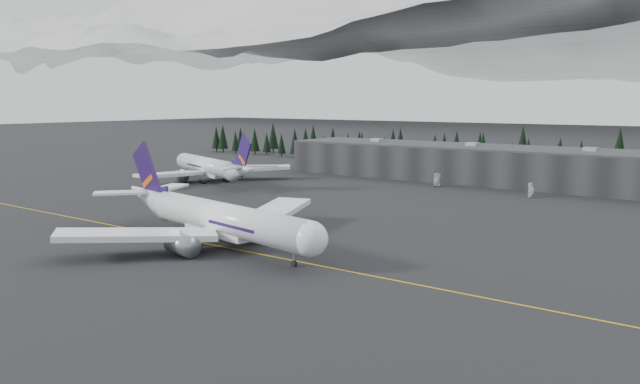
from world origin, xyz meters
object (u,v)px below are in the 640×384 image
Objects in this scene: jet_parked at (213,167)px; gse_vehicle_b at (531,195)px; jet_main at (211,216)px; gse_vehicle_a at (437,185)px; terminal at (499,165)px.

gse_vehicle_b is (101.80, 31.76, -4.49)m from jet_parked.
jet_main is 103.65m from gse_vehicle_a.
jet_main is (-11.85, -125.85, -0.81)m from terminal.
jet_main reaches higher than gse_vehicle_a.
jet_parked is at bearing 145.91° from jet_main.
terminal is 34.53m from gse_vehicle_b.
terminal is 35.58× the size of gse_vehicle_b.
jet_parked is 78.00m from gse_vehicle_a.
jet_parked is at bearing -69.57° from gse_vehicle_b.
jet_main reaches higher than terminal.
jet_main is at bearing -109.45° from gse_vehicle_a.
gse_vehicle_b is at bearing 81.66° from jet_main.
gse_vehicle_a is at bearing -119.48° from terminal.
gse_vehicle_a is 1.02× the size of gse_vehicle_b.
terminal is 100.45m from jet_parked.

